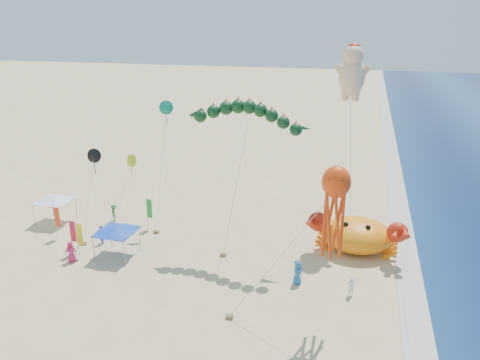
% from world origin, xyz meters
% --- Properties ---
extents(ground, '(320.00, 320.00, 0.00)m').
position_xyz_m(ground, '(0.00, 0.00, 0.00)').
color(ground, '#D1B784').
rests_on(ground, ground).
extents(foam_strip, '(320.00, 320.00, 0.00)m').
position_xyz_m(foam_strip, '(12.00, 0.00, 0.01)').
color(foam_strip, silver).
rests_on(foam_strip, ground).
extents(crab_inflatable, '(8.20, 5.41, 3.59)m').
position_xyz_m(crab_inflatable, '(7.78, 4.55, 1.58)').
color(crab_inflatable, orange).
rests_on(crab_inflatable, ground).
extents(dragon_kite, '(9.96, 3.31, 12.61)m').
position_xyz_m(dragon_kite, '(-1.69, 2.64, 11.51)').
color(dragon_kite, black).
rests_on(dragon_kite, ground).
extents(cherub_kite, '(2.47, 4.89, 17.25)m').
position_xyz_m(cherub_kite, '(6.20, 8.66, 14.94)').
color(cherub_kite, '#FFCB9B').
rests_on(cherub_kite, ground).
extents(octopus_kite, '(7.49, 2.39, 10.89)m').
position_xyz_m(octopus_kite, '(6.19, -6.26, 8.38)').
color(octopus_kite, '#ED3E0C').
rests_on(octopus_kite, ground).
extents(canopy_blue, '(3.35, 3.35, 2.71)m').
position_xyz_m(canopy_blue, '(-11.80, -1.62, 2.44)').
color(canopy_blue, gray).
rests_on(canopy_blue, ground).
extents(canopy_white, '(3.34, 3.34, 2.71)m').
position_xyz_m(canopy_white, '(-21.23, 3.12, 2.44)').
color(canopy_white, gray).
rests_on(canopy_white, ground).
extents(feather_flags, '(7.78, 6.71, 3.20)m').
position_xyz_m(feather_flags, '(-15.13, -0.22, 2.01)').
color(feather_flags, gray).
rests_on(feather_flags, ground).
extents(beachgoers, '(24.30, 9.40, 1.89)m').
position_xyz_m(beachgoers, '(-8.38, -0.06, 0.89)').
color(beachgoers, white).
rests_on(beachgoers, ground).
extents(small_kites, '(6.58, 8.21, 12.10)m').
position_xyz_m(small_kites, '(-13.24, 4.48, 7.48)').
color(small_kites, black).
rests_on(small_kites, ground).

